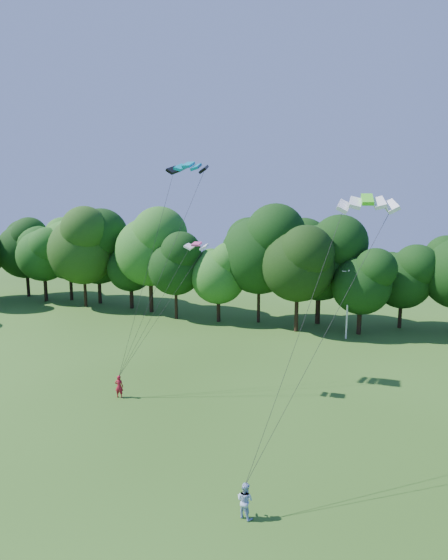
% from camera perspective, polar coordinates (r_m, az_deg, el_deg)
% --- Properties ---
extents(ground, '(160.00, 160.00, 0.00)m').
position_cam_1_polar(ground, '(20.75, -11.48, -30.41)').
color(ground, '#294A14').
rests_on(ground, ground).
extents(utility_pole, '(1.33, 0.67, 7.13)m').
position_cam_1_polar(utility_pole, '(45.96, 15.82, -2.97)').
color(utility_pole, silver).
rests_on(utility_pole, ground).
extents(kite_flyer_left, '(0.66, 0.51, 1.62)m').
position_cam_1_polar(kite_flyer_left, '(32.49, -13.54, -13.36)').
color(kite_flyer_left, '#A61526').
rests_on(kite_flyer_left, ground).
extents(kite_flyer_right, '(0.94, 0.84, 1.61)m').
position_cam_1_polar(kite_flyer_right, '(21.05, 2.76, -26.78)').
color(kite_flyer_right, '#A8BFE9').
rests_on(kite_flyer_right, ground).
extents(kite_teal, '(3.00, 1.44, 0.57)m').
position_cam_1_polar(kite_teal, '(32.96, -4.67, 14.77)').
color(kite_teal, '#0591AA').
rests_on(kite_teal, ground).
extents(kite_green, '(3.02, 1.55, 0.64)m').
position_cam_1_polar(kite_green, '(23.87, 18.21, 9.96)').
color(kite_green, '#4FE923').
rests_on(kite_green, ground).
extents(kite_pink, '(1.67, 0.88, 0.27)m').
position_cam_1_polar(kite_pink, '(30.14, -3.60, 4.73)').
color(kite_pink, '#F2438A').
rests_on(kite_pink, ground).
extents(tree_back_west, '(9.95, 9.95, 14.47)m').
position_cam_1_polar(tree_back_west, '(61.11, -17.99, 4.97)').
color(tree_back_west, '#342415').
rests_on(tree_back_west, ground).
extents(tree_back_center, '(8.52, 8.52, 12.40)m').
position_cam_1_polar(tree_back_center, '(46.91, 9.62, 2.51)').
color(tree_back_center, '#332413').
rests_on(tree_back_center, ground).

